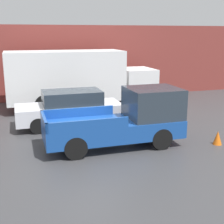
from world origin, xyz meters
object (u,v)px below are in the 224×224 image
object	(u,v)px
pickup_truck	(127,120)
traffic_cone	(218,138)
car	(70,108)
delivery_truck	(76,77)

from	to	relation	value
pickup_truck	traffic_cone	distance (m)	3.67
car	traffic_cone	size ratio (longest dim) A/B	9.01
delivery_truck	traffic_cone	bearing A→B (deg)	-62.63
car	traffic_cone	xyz separation A→B (m)	(5.09, -4.29, -0.58)
pickup_truck	traffic_cone	xyz separation A→B (m)	(3.44, -1.04, -0.75)
pickup_truck	car	xyz separation A→B (m)	(-1.65, 3.25, -0.17)
pickup_truck	delivery_truck	world-z (taller)	delivery_truck
pickup_truck	traffic_cone	world-z (taller)	pickup_truck
traffic_cone	pickup_truck	bearing A→B (deg)	163.11
car	pickup_truck	bearing A→B (deg)	-63.05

